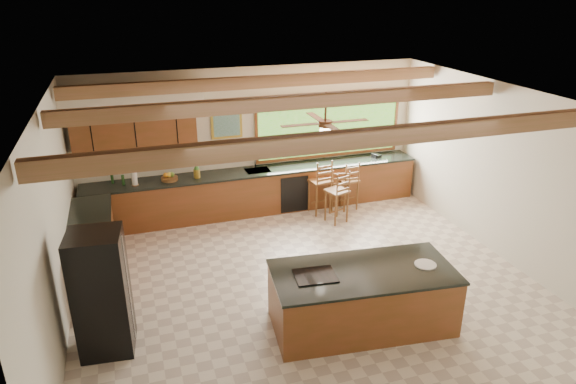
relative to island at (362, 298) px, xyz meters
name	(u,v)px	position (x,y,z in m)	size (l,w,h in m)	color
ground	(304,280)	(-0.37, 1.35, -0.44)	(7.20, 7.20, 0.00)	beige
room_shell	(282,141)	(-0.54, 2.00, 1.77)	(7.27, 6.54, 3.02)	beige
counter_run	(224,202)	(-1.19, 3.87, 0.02)	(7.12, 3.10, 1.23)	brown
island	(362,298)	(0.00, 0.00, 0.00)	(2.64, 1.45, 0.90)	brown
refrigerator	(102,293)	(-3.42, 0.58, 0.41)	(0.73, 0.71, 1.70)	black
bar_stool_a	(321,182)	(0.84, 3.74, 0.26)	(0.48, 0.48, 1.19)	brown
bar_stool_b	(338,186)	(1.24, 3.75, 0.13)	(0.39, 0.39, 0.96)	brown
bar_stool_c	(338,193)	(1.00, 3.21, 0.22)	(0.50, 0.50, 1.11)	brown
bar_stool_d	(349,181)	(1.49, 3.74, 0.20)	(0.42, 0.42, 1.08)	brown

